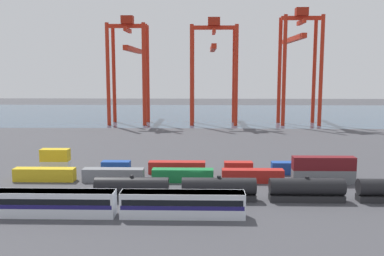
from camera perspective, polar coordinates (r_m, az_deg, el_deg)
ground_plane at (r=124.08m, az=0.82°, el=-2.46°), size 420.00×420.00×0.00m
harbour_water at (r=216.92m, az=1.08°, el=1.92°), size 400.00×110.00×0.01m
passenger_train at (r=66.15m, az=-9.87°, el=-9.80°), size 38.19×3.14×3.90m
freight_tank_row at (r=73.78m, az=9.42°, el=-8.06°), size 56.98×2.81×4.27m
shipping_container_0 at (r=90.48m, az=-19.09°, el=-5.89°), size 12.10×2.44×2.60m
shipping_container_1 at (r=86.65m, az=-10.46°, el=-6.19°), size 12.10×2.44×2.60m
shipping_container_2 at (r=84.92m, az=-1.25°, el=-6.34°), size 12.10×2.44×2.60m
shipping_container_3 at (r=85.41m, az=8.10°, el=-6.34°), size 12.10×2.44×2.60m
shipping_container_4 at (r=88.09m, az=17.11°, el=-6.17°), size 12.10×2.44×2.60m
shipping_container_5 at (r=87.52m, az=17.18°, el=-4.52°), size 12.10×2.44×2.60m
shipping_container_6 at (r=96.86m, az=-17.76°, el=-4.95°), size 6.04×2.44×2.60m
shipping_container_7 at (r=96.34m, az=-17.82°, el=-3.44°), size 6.04×2.44×2.60m
shipping_container_8 at (r=93.40m, az=-10.11°, el=-5.16°), size 6.04×2.44×2.60m
shipping_container_9 at (r=91.70m, az=-2.02°, el=-5.29°), size 12.10×2.44×2.60m
shipping_container_10 at (r=91.86m, az=6.21°, el=-5.31°), size 6.04×2.44×2.60m
shipping_container_11 at (r=93.88m, az=14.25°, el=-5.22°), size 12.10×2.44×2.60m
gantry_crane_west at (r=181.13m, az=-8.33°, el=9.11°), size 15.93×40.94×43.63m
gantry_crane_central at (r=177.71m, az=2.89°, el=9.15°), size 19.09×35.68×42.91m
gantry_crane_east at (r=182.87m, az=14.02°, el=9.64°), size 16.02×41.23×46.55m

